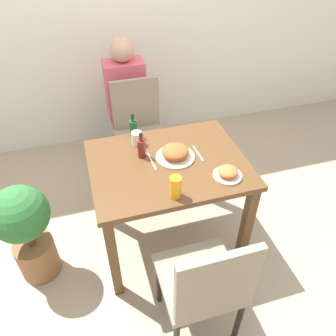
{
  "coord_description": "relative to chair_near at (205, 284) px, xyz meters",
  "views": [
    {
      "loc": [
        -0.45,
        -1.54,
        2.03
      ],
      "look_at": [
        0.0,
        0.0,
        0.7
      ],
      "focal_mm": 35.0,
      "sensor_mm": 36.0,
      "label": 1
    }
  ],
  "objects": [
    {
      "name": "ground_plane",
      "position": [
        0.02,
        0.73,
        -0.52
      ],
      "size": [
        16.0,
        16.0,
        0.0
      ],
      "primitive_type": "plane",
      "color": "tan"
    },
    {
      "name": "wall_back",
      "position": [
        0.02,
        2.28,
        0.78
      ],
      "size": [
        8.0,
        0.05,
        2.6
      ],
      "color": "silver",
      "rests_on": "ground_plane"
    },
    {
      "name": "dining_table",
      "position": [
        0.02,
        0.73,
        0.11
      ],
      "size": [
        0.98,
        0.77,
        0.75
      ],
      "color": "brown",
      "rests_on": "ground_plane"
    },
    {
      "name": "chair_near",
      "position": [
        0.0,
        0.0,
        0.0
      ],
      "size": [
        0.42,
        0.42,
        0.91
      ],
      "rotation": [
        0.0,
        0.0,
        3.14
      ],
      "color": "gray",
      "rests_on": "ground_plane"
    },
    {
      "name": "chair_far",
      "position": [
        -0.01,
        1.51,
        0.0
      ],
      "size": [
        0.42,
        0.42,
        0.91
      ],
      "color": "gray",
      "rests_on": "ground_plane"
    },
    {
      "name": "food_plate",
      "position": [
        0.07,
        0.76,
        0.27
      ],
      "size": [
        0.25,
        0.25,
        0.09
      ],
      "color": "beige",
      "rests_on": "dining_table"
    },
    {
      "name": "side_plate",
      "position": [
        0.32,
        0.5,
        0.26
      ],
      "size": [
        0.17,
        0.17,
        0.06
      ],
      "color": "beige",
      "rests_on": "dining_table"
    },
    {
      "name": "drink_cup",
      "position": [
        -0.13,
        0.97,
        0.28
      ],
      "size": [
        0.07,
        0.07,
        0.09
      ],
      "color": "silver",
      "rests_on": "dining_table"
    },
    {
      "name": "juice_glass",
      "position": [
        -0.03,
        0.43,
        0.3
      ],
      "size": [
        0.07,
        0.07,
        0.13
      ],
      "color": "orange",
      "rests_on": "dining_table"
    },
    {
      "name": "sauce_bottle",
      "position": [
        -0.13,
        1.07,
        0.3
      ],
      "size": [
        0.05,
        0.05,
        0.18
      ],
      "color": "#194C23",
      "rests_on": "dining_table"
    },
    {
      "name": "condiment_bottle",
      "position": [
        -0.13,
        0.83,
        0.3
      ],
      "size": [
        0.05,
        0.05,
        0.18
      ],
      "color": "maroon",
      "rests_on": "dining_table"
    },
    {
      "name": "fork_utensil",
      "position": [
        -0.08,
        0.76,
        0.23
      ],
      "size": [
        0.02,
        0.18,
        0.0
      ],
      "rotation": [
        0.0,
        0.0,
        1.62
      ],
      "color": "silver",
      "rests_on": "dining_table"
    },
    {
      "name": "spoon_utensil",
      "position": [
        0.23,
        0.76,
        0.23
      ],
      "size": [
        0.01,
        0.17,
        0.0
      ],
      "rotation": [
        0.0,
        0.0,
        1.6
      ],
      "color": "silver",
      "rests_on": "dining_table"
    },
    {
      "name": "potted_plant_left",
      "position": [
        -0.91,
        0.71,
        -0.07
      ],
      "size": [
        0.35,
        0.35,
        0.75
      ],
      "color": "brown",
      "rests_on": "ground_plane"
    },
    {
      "name": "person_figure",
      "position": [
        -0.05,
        1.86,
        0.06
      ],
      "size": [
        0.34,
        0.22,
        1.17
      ],
      "color": "#2D3347",
      "rests_on": "ground_plane"
    }
  ]
}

